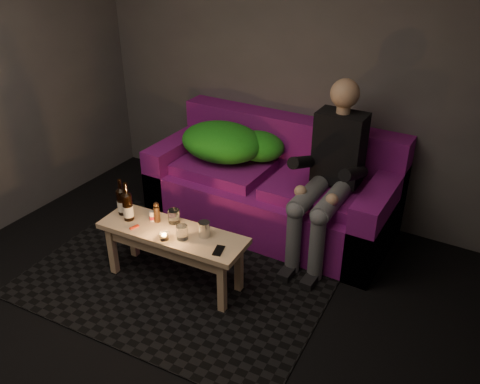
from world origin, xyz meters
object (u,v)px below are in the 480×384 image
Objects in this scene: beer_bottle_a at (122,201)px; person at (330,170)px; sofa at (274,189)px; steel_cup at (204,229)px; beer_bottle_b at (128,206)px; coffee_table at (173,240)px.

person is at bearing 37.31° from beer_bottle_a.
steel_cup is (-0.00, -1.09, 0.19)m from sofa.
person is 1.57m from beer_bottle_b.
coffee_table is 0.29m from steel_cup.
sofa reaches higher than beer_bottle_a.
coffee_table is 0.51m from beer_bottle_a.
beer_bottle_b is (-0.62, -1.19, 0.24)m from sofa.
coffee_table is 9.99× the size of steel_cup.
person is at bearing -17.03° from sofa.
sofa reaches higher than beer_bottle_b.
coffee_table is (-0.25, -1.15, 0.05)m from sofa.
beer_bottle_a is 2.56× the size of steel_cup.
beer_bottle_b is at bearing -23.47° from beer_bottle_a.
sofa is 1.37m from beer_bottle_a.
sofa is at bearing 62.39° from beer_bottle_b.
person is 1.32m from coffee_table.
person is (0.56, -0.17, 0.40)m from sofa.
person is at bearing 58.30° from steel_cup.
steel_cup is at bearing 14.47° from coffee_table.
person reaches higher than beer_bottle_b.
beer_bottle_a is (-1.28, -0.98, -0.16)m from person.
beer_bottle_b reaches higher than steel_cup.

